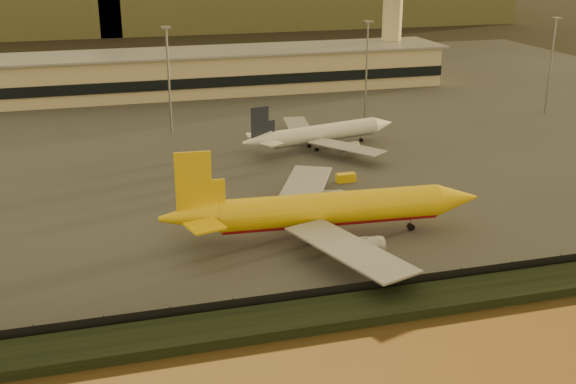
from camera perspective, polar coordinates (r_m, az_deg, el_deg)
ground at (r=107.77m, az=1.59°, el=-5.50°), size 900.00×900.00×0.00m
embankment at (r=93.17m, az=4.78°, el=-9.37°), size 320.00×7.00×1.40m
tarmac at (r=195.68m, az=-6.82°, el=6.01°), size 320.00×220.00×0.20m
perimeter_fence at (r=96.18m, az=3.95°, el=-7.95°), size 300.00×0.05×2.20m
terminal_building at (r=222.57m, az=-11.93°, el=9.00°), size 202.00×25.00×12.60m
control_tower at (r=246.30m, az=8.25°, el=13.83°), size 11.20×11.20×35.50m
apron_light_masts at (r=176.37m, az=-1.05°, el=9.83°), size 152.20×12.20×25.40m
dhl_cargo_jet at (r=113.87m, az=2.93°, el=-1.46°), size 51.91×50.75×15.50m
white_narrowbody_jet at (r=163.06m, az=2.64°, el=4.63°), size 38.96×37.35×11.29m
gse_vehicle_yellow at (r=141.36m, az=4.58°, el=1.13°), size 3.84×1.87×1.70m
gse_vehicle_white at (r=133.98m, az=-6.22°, el=0.03°), size 4.18×2.62×1.74m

